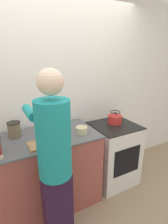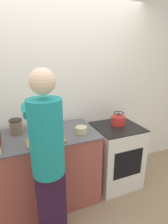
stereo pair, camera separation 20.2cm
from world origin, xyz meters
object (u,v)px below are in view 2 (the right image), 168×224
(oven, at_px, (116,155))
(kettle, at_px, (118,119))
(person, at_px, (48,157))
(cutting_board, at_px, (46,141))
(knife, at_px, (44,140))
(canister_jar, at_px, (16,127))
(bowl_prep, at_px, (81,130))

(oven, height_order, kettle, kettle)
(person, distance_m, cutting_board, 0.35)
(kettle, bearing_deg, knife, -168.73)
(person, xyz_separation_m, knife, (0.03, 0.35, -0.00))
(oven, height_order, knife, knife)
(person, distance_m, kettle, 1.21)
(person, relative_size, canister_jar, 9.64)
(knife, height_order, canister_jar, canister_jar)
(person, relative_size, bowl_prep, 12.55)
(oven, bearing_deg, bowl_prep, -170.52)
(knife, height_order, bowl_prep, bowl_prep)
(knife, distance_m, canister_jar, 0.43)
(bowl_prep, bearing_deg, oven, 9.48)
(person, relative_size, kettle, 8.56)
(knife, xyz_separation_m, bowl_prep, (0.44, 0.06, 0.02))
(oven, distance_m, canister_jar, 1.41)
(cutting_board, relative_size, kettle, 1.97)
(oven, xyz_separation_m, person, (-1.04, -0.50, 0.51))
(oven, xyz_separation_m, knife, (-1.01, -0.15, 0.50))
(knife, bearing_deg, bowl_prep, -9.49)
(cutting_board, bearing_deg, knife, -175.67)
(canister_jar, bearing_deg, kettle, -5.21)
(kettle, bearing_deg, person, -152.83)
(kettle, bearing_deg, oven, -126.14)
(cutting_board, relative_size, canister_jar, 2.22)
(oven, bearing_deg, canister_jar, 172.12)
(bowl_prep, bearing_deg, knife, -172.50)
(oven, relative_size, bowl_prep, 6.46)
(canister_jar, bearing_deg, knife, -51.43)
(kettle, relative_size, canister_jar, 1.13)
(oven, distance_m, bowl_prep, 0.78)
(bowl_prep, bearing_deg, canister_jar, 158.98)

